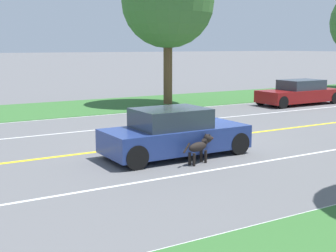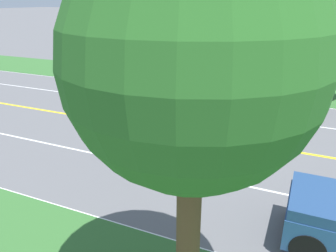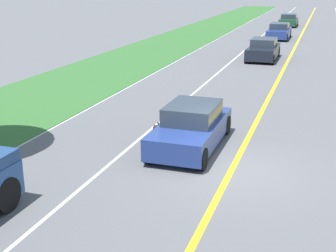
# 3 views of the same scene
# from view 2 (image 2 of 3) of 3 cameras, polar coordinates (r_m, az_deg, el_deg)

# --- Properties ---
(ground_plane) EXTENTS (400.00, 400.00, 0.00)m
(ground_plane) POSITION_cam_2_polar(r_m,az_deg,el_deg) (15.07, 7.76, -2.11)
(ground_plane) COLOR #5B5B5E
(centre_divider_line) EXTENTS (0.18, 160.00, 0.01)m
(centre_divider_line) POSITION_cam_2_polar(r_m,az_deg,el_deg) (15.07, 7.76, -2.10)
(centre_divider_line) COLOR yellow
(centre_divider_line) RESTS_ON ground
(lane_edge_line_right) EXTENTS (0.14, 160.00, 0.01)m
(lane_edge_line_right) POSITION_cam_2_polar(r_m,az_deg,el_deg) (9.43, -5.01, -17.74)
(lane_edge_line_right) COLOR white
(lane_edge_line_right) RESTS_ON ground
(lane_edge_line_left) EXTENTS (0.14, 160.00, 0.01)m
(lane_edge_line_left) POSITION_cam_2_polar(r_m,az_deg,el_deg) (21.52, 13.08, 4.72)
(lane_edge_line_left) COLOR white
(lane_edge_line_left) RESTS_ON ground
(lane_dash_same_dir) EXTENTS (0.10, 160.00, 0.01)m
(lane_dash_same_dir) POSITION_cam_2_polar(r_m,az_deg,el_deg) (12.08, 3.00, -8.16)
(lane_dash_same_dir) COLOR white
(lane_dash_same_dir) RESTS_ON ground
(lane_dash_oncoming) EXTENTS (0.10, 160.00, 0.01)m
(lane_dash_oncoming) POSITION_cam_2_polar(r_m,az_deg,el_deg) (18.25, 10.89, 1.91)
(lane_dash_oncoming) COLOR white
(lane_dash_oncoming) RESTS_ON ground
(grass_verge_left) EXTENTS (6.00, 160.00, 0.03)m
(grass_verge_left) POSITION_cam_2_polar(r_m,az_deg,el_deg) (24.38, 14.49, 6.54)
(grass_verge_left) COLOR #33662D
(grass_verge_left) RESTS_ON ground
(ego_car) EXTENTS (1.83, 4.24, 1.41)m
(ego_car) POSITION_cam_2_polar(r_m,az_deg,el_deg) (13.83, 0.37, -1.17)
(ego_car) COLOR navy
(ego_car) RESTS_ON ground
(dog) EXTENTS (0.46, 1.21, 0.79)m
(dog) POSITION_cam_2_polar(r_m,az_deg,el_deg) (12.91, -0.99, -3.68)
(dog) COLOR black
(dog) RESTS_ON ground
(roadside_tree_right_near) EXTENTS (3.90, 3.90, 7.03)m
(roadside_tree_right_near) POSITION_cam_2_polar(r_m,az_deg,el_deg) (4.89, 4.36, 10.69)
(roadside_tree_right_near) COLOR brown
(roadside_tree_right_near) RESTS_ON ground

